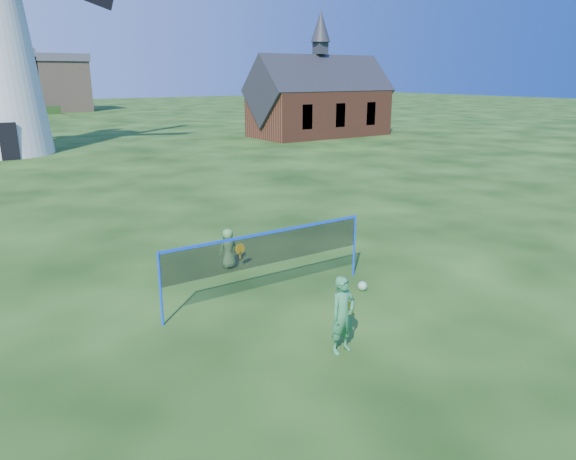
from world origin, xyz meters
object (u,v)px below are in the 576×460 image
(chapel, at_px, (320,102))
(player_boy, at_px, (228,248))
(player_girl, at_px, (343,315))
(play_ball, at_px, (362,286))
(badminton_net, at_px, (268,249))

(chapel, distance_m, player_boy, 31.95)
(player_girl, height_order, play_ball, player_girl)
(chapel, bearing_deg, badminton_net, -129.14)
(chapel, relative_size, player_girl, 7.97)
(player_girl, relative_size, play_ball, 6.52)
(player_girl, bearing_deg, chapel, 48.97)
(chapel, xyz_separation_m, badminton_net, (-21.27, -26.14, -1.58))
(badminton_net, height_order, player_girl, badminton_net)
(play_ball, bearing_deg, player_girl, -138.80)
(player_boy, xyz_separation_m, play_ball, (1.85, -3.11, -0.41))
(player_boy, relative_size, play_ball, 4.75)
(badminton_net, bearing_deg, player_boy, 85.36)
(chapel, distance_m, play_ball, 33.27)
(player_girl, xyz_separation_m, play_ball, (2.22, 1.95, -0.61))
(chapel, distance_m, player_girl, 36.10)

